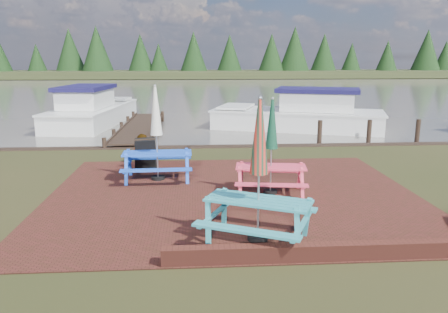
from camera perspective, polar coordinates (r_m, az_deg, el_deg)
name	(u,v)px	position (r m, az deg, el deg)	size (l,w,h in m)	color
ground	(237,209)	(9.83, 1.75, -6.90)	(120.00, 120.00, 0.00)	black
paving	(233,195)	(10.77, 1.23, -5.06)	(9.00, 7.50, 0.02)	#391A12
brick_wall	(375,246)	(8.10, 19.10, -10.96)	(6.21, 1.79, 0.30)	#4C1E16
water	(203,89)	(46.34, -2.75, 8.74)	(120.00, 60.00, 0.02)	#44413A
far_treeline	(199,57)	(75.21, -3.24, 12.81)	(120.00, 10.00, 8.10)	black
picnic_table_teal	(258,193)	(7.94, 4.52, -4.78)	(2.44, 2.34, 2.64)	teal
picnic_table_red	(271,162)	(10.73, 6.16, -0.66)	(1.90, 1.74, 2.37)	#D63650
picnic_table_blue	(157,148)	(12.03, -8.74, 1.12)	(1.91, 1.71, 2.58)	blue
chalkboard	(146,154)	(13.18, -10.21, 0.27)	(0.63, 0.70, 0.96)	black
jetty	(140,127)	(20.89, -10.93, 3.79)	(1.76, 9.08, 1.00)	black
boat_jetty	(92,112)	(24.17, -16.84, 5.58)	(3.62, 8.23, 2.31)	silver
boat_near	(300,116)	(21.99, 9.95, 5.21)	(8.77, 5.41, 2.24)	silver
person	(141,134)	(13.96, -10.77, 2.87)	(0.70, 0.46, 1.91)	gray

